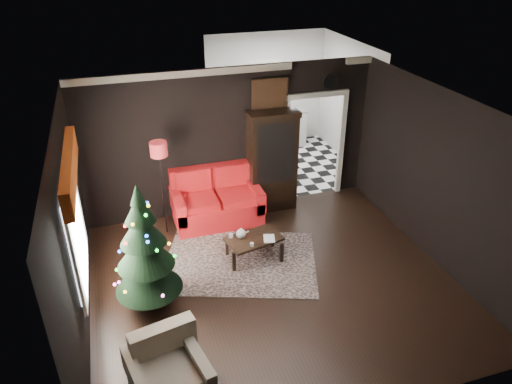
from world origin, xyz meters
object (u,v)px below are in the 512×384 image
object	(u,v)px
kitchen_table	(278,157)
coffee_table	(254,248)
loveseat	(217,198)
floor_lamp	(163,192)
christmas_tree	(144,247)
wall_clock	(331,82)
curio_cabinet	(272,163)
teapot	(241,234)
armchair	(168,373)

from	to	relation	value
kitchen_table	coffee_table	bearing A→B (deg)	-116.57
loveseat	floor_lamp	size ratio (longest dim) A/B	0.91
loveseat	christmas_tree	size ratio (longest dim) A/B	0.94
wall_clock	floor_lamp	bearing A→B (deg)	-171.57
curio_cabinet	kitchen_table	distance (m)	1.67
teapot	armchair	bearing A→B (deg)	-122.42
floor_lamp	coffee_table	size ratio (longest dim) A/B	2.12
coffee_table	floor_lamp	bearing A→B (deg)	135.55
curio_cabinet	coffee_table	bearing A→B (deg)	-118.43
curio_cabinet	floor_lamp	xyz separation A→B (m)	(-2.13, -0.31, -0.12)
coffee_table	kitchen_table	xyz separation A→B (m)	(1.50, 3.00, 0.16)
armchair	teapot	bearing A→B (deg)	45.44
armchair	loveseat	bearing A→B (deg)	56.63
kitchen_table	loveseat	bearing A→B (deg)	-137.49
curio_cabinet	loveseat	bearing A→B (deg)	-169.17
curio_cabinet	kitchen_table	size ratio (longest dim) A/B	2.53
christmas_tree	wall_clock	bearing A→B (deg)	32.31
curio_cabinet	christmas_tree	size ratio (longest dim) A/B	1.05
christmas_tree	teapot	world-z (taller)	christmas_tree
coffee_table	teapot	world-z (taller)	teapot
floor_lamp	coffee_table	bearing A→B (deg)	-44.45
loveseat	wall_clock	world-z (taller)	wall_clock
coffee_table	wall_clock	size ratio (longest dim) A/B	2.77
curio_cabinet	kitchen_table	world-z (taller)	curio_cabinet
floor_lamp	christmas_tree	bearing A→B (deg)	-104.44
kitchen_table	armchair	bearing A→B (deg)	-121.15
loveseat	christmas_tree	xyz separation A→B (m)	(-1.47, -2.02, 0.55)
armchair	coffee_table	world-z (taller)	armchair
curio_cabinet	coffee_table	xyz separation A→B (m)	(-0.85, -1.57, -0.74)
christmas_tree	wall_clock	size ratio (longest dim) A/B	5.67
curio_cabinet	floor_lamp	world-z (taller)	curio_cabinet
loveseat	armchair	bearing A→B (deg)	-111.24
christmas_tree	coffee_table	size ratio (longest dim) A/B	2.05
curio_cabinet	teapot	xyz separation A→B (m)	(-1.05, -1.51, -0.45)
christmas_tree	wall_clock	distance (m)	4.72
floor_lamp	kitchen_table	distance (m)	3.31
wall_clock	loveseat	bearing A→B (deg)	-170.34
wall_clock	teapot	bearing A→B (deg)	-143.11
teapot	christmas_tree	bearing A→B (deg)	-155.13
loveseat	floor_lamp	world-z (taller)	floor_lamp
loveseat	floor_lamp	bearing A→B (deg)	-174.55
loveseat	curio_cabinet	bearing A→B (deg)	10.83
loveseat	coffee_table	xyz separation A→B (m)	(0.30, -1.35, -0.29)
curio_cabinet	floor_lamp	bearing A→B (deg)	-171.63
coffee_table	wall_clock	bearing A→B (deg)	40.47
coffee_table	kitchen_table	size ratio (longest dim) A/B	1.18
christmas_tree	teapot	bearing A→B (deg)	24.87
curio_cabinet	teapot	bearing A→B (deg)	-124.86
loveseat	teapot	xyz separation A→B (m)	(0.10, -1.29, -0.00)
floor_lamp	wall_clock	bearing A→B (deg)	8.43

